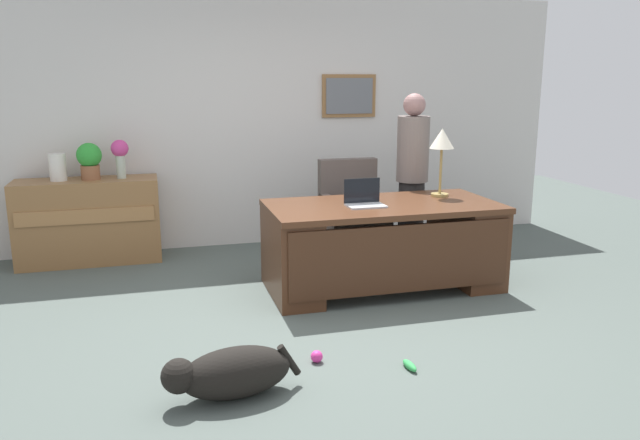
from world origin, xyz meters
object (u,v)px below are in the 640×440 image
at_px(dog_lying, 230,373).
at_px(desk, 383,242).
at_px(person_standing, 412,175).
at_px(dog_toy_ball, 317,356).
at_px(armchair, 352,215).
at_px(vase_empty, 58,167).
at_px(desk_lamp, 442,143).
at_px(potted_plant, 89,159).
at_px(vase_with_flowers, 120,153).
at_px(dog_toy_plush, 410,366).
at_px(credenza, 89,221).
at_px(laptop, 364,199).

bearing_deg(dog_lying, desk, 45.56).
xyz_separation_m(person_standing, dog_toy_ball, (-1.56, -2.09, -0.82)).
bearing_deg(armchair, vase_empty, 167.12).
height_order(dog_lying, desk_lamp, desk_lamp).
height_order(potted_plant, dog_toy_ball, potted_plant).
distance_m(vase_with_flowers, dog_toy_plush, 3.71).
xyz_separation_m(dog_toy_ball, dog_toy_plush, (0.55, -0.25, -0.02)).
distance_m(dog_lying, dog_toy_plush, 1.16).
bearing_deg(armchair, credenza, 165.98).
bearing_deg(desk, dog_lying, -134.44).
height_order(dog_lying, potted_plant, potted_plant).
xyz_separation_m(vase_with_flowers, dog_toy_plush, (1.80, -3.07, -1.06)).
bearing_deg(potted_plant, desk_lamp, -22.85).
height_order(credenza, vase_empty, vase_empty).
distance_m(armchair, person_standing, 0.73).
distance_m(dog_toy_ball, dog_toy_plush, 0.60).
bearing_deg(person_standing, credenza, 167.21).
relative_size(credenza, potted_plant, 3.80).
relative_size(person_standing, potted_plant, 4.64).
distance_m(dog_lying, vase_empty, 3.45).
distance_m(armchair, desk_lamp, 1.20).
relative_size(desk, dog_toy_ball, 24.89).
bearing_deg(vase_with_flowers, credenza, -179.79).
distance_m(desk, dog_lying, 2.23).
bearing_deg(potted_plant, desk, -31.60).
height_order(dog_lying, laptop, laptop).
xyz_separation_m(person_standing, desk_lamp, (0.02, -0.60, 0.38)).
relative_size(credenza, desk_lamp, 2.22).
relative_size(armchair, laptop, 3.17).
height_order(armchair, desk_lamp, desk_lamp).
bearing_deg(credenza, vase_empty, 179.70).
xyz_separation_m(armchair, vase_with_flowers, (-2.22, 0.64, 0.62)).
bearing_deg(laptop, credenza, 146.89).
xyz_separation_m(person_standing, laptop, (-0.80, -0.82, -0.05)).
bearing_deg(vase_empty, potted_plant, 0.00).
height_order(desk, dog_toy_plush, desk).
distance_m(credenza, laptop, 2.85).
xyz_separation_m(dog_lying, desk_lamp, (2.18, 1.80, 1.09)).
height_order(armchair, dog_toy_plush, armchair).
distance_m(credenza, vase_with_flowers, 0.75).
distance_m(laptop, potted_plant, 2.78).
bearing_deg(desk, armchair, 89.32).
bearing_deg(person_standing, dog_toy_ball, -126.71).
bearing_deg(dog_toy_ball, dog_toy_plush, -24.90).
bearing_deg(vase_empty, desk_lamp, -21.05).
xyz_separation_m(desk, laptop, (-0.19, -0.01, 0.40)).
bearing_deg(credenza, dog_toy_plush, -54.97).
relative_size(laptop, vase_empty, 1.21).
distance_m(person_standing, dog_lying, 3.31).
bearing_deg(dog_toy_plush, desk_lamp, 59.53).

